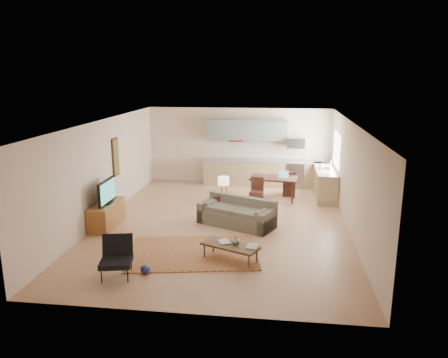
# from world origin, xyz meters

# --- Properties ---
(room) EXTENTS (9.00, 9.00, 9.00)m
(room) POSITION_xyz_m (0.00, 0.00, 1.35)
(room) COLOR #AD7B58
(room) RESTS_ON ground
(kitchen_counter_back) EXTENTS (4.26, 0.64, 0.92)m
(kitchen_counter_back) POSITION_xyz_m (0.90, 4.18, 0.46)
(kitchen_counter_back) COLOR tan
(kitchen_counter_back) RESTS_ON ground
(kitchen_counter_right) EXTENTS (0.64, 2.26, 0.92)m
(kitchen_counter_right) POSITION_xyz_m (2.93, 3.00, 0.46)
(kitchen_counter_right) COLOR tan
(kitchen_counter_right) RESTS_ON ground
(kitchen_range) EXTENTS (0.62, 0.62, 0.90)m
(kitchen_range) POSITION_xyz_m (2.00, 4.18, 0.45)
(kitchen_range) COLOR #A5A8AD
(kitchen_range) RESTS_ON ground
(kitchen_microwave) EXTENTS (0.62, 0.40, 0.35)m
(kitchen_microwave) POSITION_xyz_m (2.00, 4.20, 1.55)
(kitchen_microwave) COLOR #A5A8AD
(kitchen_microwave) RESTS_ON room
(upper_cabinets) EXTENTS (2.80, 0.34, 0.70)m
(upper_cabinets) POSITION_xyz_m (0.30, 4.33, 1.95)
(upper_cabinets) COLOR gray
(upper_cabinets) RESTS_ON room
(window_right) EXTENTS (0.02, 1.40, 1.05)m
(window_right) POSITION_xyz_m (3.23, 3.00, 1.55)
(window_right) COLOR white
(window_right) RESTS_ON room
(wall_art_left) EXTENTS (0.06, 0.42, 1.10)m
(wall_art_left) POSITION_xyz_m (-3.21, 0.90, 1.55)
(wall_art_left) COLOR olive
(wall_art_left) RESTS_ON room
(triptych) EXTENTS (1.70, 0.04, 0.50)m
(triptych) POSITION_xyz_m (-0.10, 4.47, 1.75)
(triptych) COLOR beige
(triptych) RESTS_ON room
(rug) EXTENTS (3.12, 2.42, 0.02)m
(rug) POSITION_xyz_m (-0.40, -2.01, 0.01)
(rug) COLOR #8F391D
(rug) RESTS_ON floor
(sofa) EXTENTS (2.27, 1.69, 0.72)m
(sofa) POSITION_xyz_m (0.38, -0.09, 0.36)
(sofa) COLOR #635B4C
(sofa) RESTS_ON floor
(coffee_table) EXTENTS (1.34, 0.96, 0.38)m
(coffee_table) POSITION_xyz_m (0.47, -2.32, 0.19)
(coffee_table) COLOR #4A371E
(coffee_table) RESTS_ON floor
(book_a) EXTENTS (0.45, 0.47, 0.03)m
(book_a) POSITION_xyz_m (0.22, -2.26, 0.38)
(book_a) COLOR maroon
(book_a) RESTS_ON coffee_table
(book_b) EXTENTS (0.33, 0.39, 0.02)m
(book_b) POSITION_xyz_m (0.83, -2.37, 0.38)
(book_b) COLOR navy
(book_b) RESTS_ON coffee_table
(vase) EXTENTS (0.25, 0.25, 0.18)m
(vase) POSITION_xyz_m (0.58, -2.31, 0.46)
(vase) COLOR black
(vase) RESTS_ON coffee_table
(armchair) EXTENTS (0.82, 0.82, 0.79)m
(armchair) POSITION_xyz_m (-1.66, -3.35, 0.40)
(armchair) COLOR black
(armchair) RESTS_ON floor
(tv_credenza) EXTENTS (0.52, 1.36, 0.63)m
(tv_credenza) POSITION_xyz_m (-2.97, -0.60, 0.31)
(tv_credenza) COLOR brown
(tv_credenza) RESTS_ON floor
(tv) EXTENTS (0.10, 1.05, 0.63)m
(tv) POSITION_xyz_m (-2.91, -0.60, 0.94)
(tv) COLOR black
(tv) RESTS_ON tv_credenza
(console_table) EXTENTS (0.61, 0.47, 0.64)m
(console_table) POSITION_xyz_m (-0.05, 0.58, 0.32)
(console_table) COLOR #3A1F17
(console_table) RESTS_ON floor
(table_lamp) EXTENTS (0.34, 0.34, 0.51)m
(table_lamp) POSITION_xyz_m (-0.05, 0.58, 0.90)
(table_lamp) COLOR beige
(table_lamp) RESTS_ON console_table
(dining_table) EXTENTS (1.52, 0.98, 0.73)m
(dining_table) POSITION_xyz_m (1.29, 2.43, 0.36)
(dining_table) COLOR #3A1F17
(dining_table) RESTS_ON floor
(dining_chair_near) EXTENTS (0.43, 0.44, 0.82)m
(dining_chair_near) POSITION_xyz_m (0.79, 1.86, 0.41)
(dining_chair_near) COLOR #3A1F17
(dining_chair_near) RESTS_ON floor
(dining_chair_far) EXTENTS (0.41, 0.42, 0.84)m
(dining_chair_far) POSITION_xyz_m (1.79, 3.00, 0.42)
(dining_chair_far) COLOR #3A1F17
(dining_chair_far) RESTS_ON floor
(laptop) EXTENTS (0.34, 0.27, 0.23)m
(laptop) POSITION_xyz_m (1.58, 2.33, 0.85)
(laptop) COLOR #A5A8AD
(laptop) RESTS_ON dining_table
(soap_bottle) EXTENTS (0.13, 0.13, 0.19)m
(soap_bottle) POSITION_xyz_m (2.83, 3.00, 1.02)
(soap_bottle) COLOR beige
(soap_bottle) RESTS_ON kitchen_counter_right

